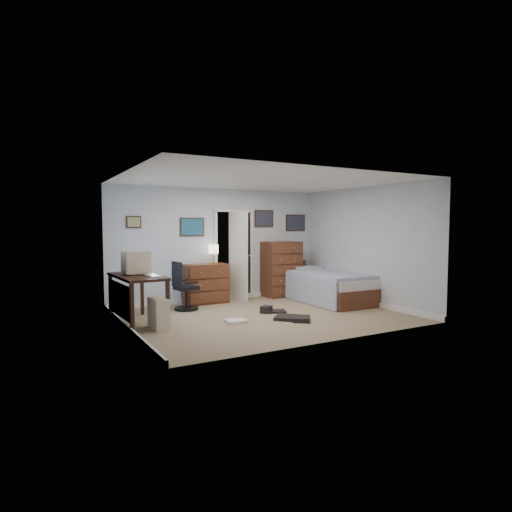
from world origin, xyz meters
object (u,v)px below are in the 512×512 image
Objects in this scene: low_dresser at (205,284)px; bed at (327,287)px; office_chair at (184,291)px; tall_dresser at (281,269)px; computer_desk at (131,287)px.

low_dresser reaches higher than bed.
tall_dresser is (2.62, 0.51, 0.28)m from office_chair.
low_dresser is (0.68, 0.54, 0.05)m from office_chair.
tall_dresser is at bearing 14.88° from computer_desk.
office_chair reaches higher than low_dresser.
office_chair reaches higher than bed.
computer_desk is 1.13× the size of tall_dresser.
office_chair reaches higher than computer_desk.
office_chair is 1.02× the size of low_dresser.
computer_desk is 2.25m from low_dresser.
bed is (3.10, -0.61, -0.04)m from office_chair.
tall_dresser reaches higher than computer_desk.
low_dresser is 0.44× the size of bed.
tall_dresser reaches higher than bed.
office_chair is 2.68m from tall_dresser.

